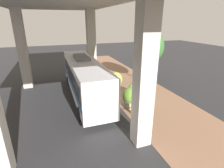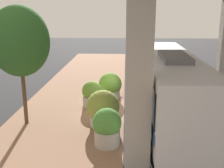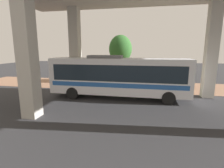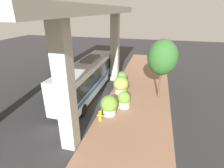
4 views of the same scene
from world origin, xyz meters
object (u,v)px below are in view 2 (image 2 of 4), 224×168
object	(u,v)px
street_tree_near	(20,41)
planter_back	(92,94)
planter_extra	(103,109)
planter_front	(110,86)
planter_middle	(107,127)
bus	(169,83)
fire_hydrant	(118,87)

from	to	relation	value
street_tree_near	planter_back	bearing A→B (deg)	42.91
planter_extra	planter_front	bearing A→B (deg)	88.46
planter_middle	planter_front	bearing A→B (deg)	91.98
planter_front	planter_extra	world-z (taller)	planter_extra
bus	planter_front	distance (m)	4.69
planter_middle	planter_back	size ratio (longest dim) A/B	1.09
planter_front	planter_middle	bearing A→B (deg)	-88.02
planter_front	planter_extra	distance (m)	4.30
planter_back	bus	bearing A→B (deg)	-23.78
planter_front	street_tree_near	distance (m)	6.67
bus	planter_front	bearing A→B (deg)	133.98
bus	planter_back	size ratio (longest dim) A/B	7.51
planter_back	planter_front	bearing A→B (deg)	55.42
bus	planter_back	bearing A→B (deg)	156.22
planter_middle	fire_hydrant	bearing A→B (deg)	88.38
planter_back	street_tree_near	world-z (taller)	street_tree_near
bus	planter_middle	world-z (taller)	bus
bus	street_tree_near	distance (m)	7.52
fire_hydrant	planter_front	distance (m)	1.27
planter_extra	planter_middle	bearing A→B (deg)	-80.77
bus	planter_front	world-z (taller)	bus
fire_hydrant	planter_front	size ratio (longest dim) A/B	0.54
bus	planter_middle	xyz separation A→B (m)	(-2.94, -3.08, -1.13)
street_tree_near	bus	bearing A→B (deg)	7.53
bus	fire_hydrant	world-z (taller)	bus
fire_hydrant	planter_extra	distance (m)	5.48
fire_hydrant	planter_middle	bearing A→B (deg)	-91.62
planter_middle	street_tree_near	xyz separation A→B (m)	(-4.20, 2.14, 3.29)
fire_hydrant	planter_middle	size ratio (longest dim) A/B	0.56
planter_middle	planter_back	bearing A→B (deg)	103.89
planter_middle	planter_extra	world-z (taller)	planter_extra
planter_front	fire_hydrant	bearing A→B (deg)	69.30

